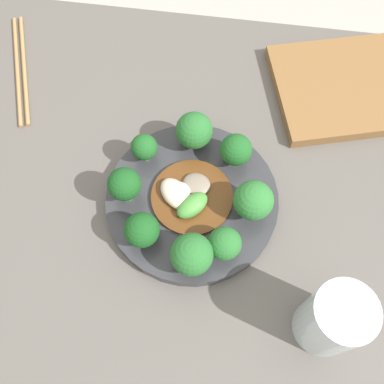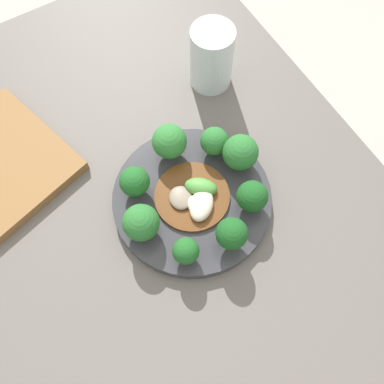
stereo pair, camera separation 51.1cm
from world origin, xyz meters
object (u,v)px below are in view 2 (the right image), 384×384
Objects in this scene: broccoli_west at (232,234)px; drinking_glass at (211,57)px; broccoli_north at (141,223)px; broccoli_southwest at (252,197)px; broccoli_southeast at (214,141)px; stirfry_center at (195,197)px; broccoli_northwest at (186,251)px; broccoli_northeast at (135,182)px; plate at (192,200)px; broccoli_east at (169,142)px; broccoli_south at (240,153)px; cutting_board at (0,163)px.

drinking_glass is (0.29, -0.15, 0.00)m from broccoli_west.
broccoli_southwest is at bearing -106.25° from broccoli_north.
broccoli_southeast reaches higher than stirfry_center.
broccoli_northeast is (0.14, 0.01, 0.00)m from broccoli_northwest.
plate is 4.45× the size of broccoli_northeast.
broccoli_southwest is at bearing -129.18° from plate.
broccoli_northwest is 0.08m from broccoli_north.
broccoli_east is at bearing 63.39° from broccoli_southeast.
broccoli_northeast is at bearing 49.77° from stirfry_center.
broccoli_southwest and broccoli_northeast have the same top height.
broccoli_southeast is 0.45× the size of stirfry_center.
plate is at bearing -128.15° from broccoli_northeast.
broccoli_west is (-0.04, 0.06, 0.01)m from broccoli_southwest.
broccoli_northeast is at bearing 28.51° from broccoli_west.
plate is 3.96× the size of broccoli_west.
drinking_glass is (0.14, -0.23, 0.01)m from broccoli_northeast.
drinking_glass reaches higher than broccoli_northwest.
broccoli_south is 0.19m from broccoli_north.
stirfry_center reaches higher than plate.
broccoli_south is at bearing -121.65° from cutting_board.
broccoli_northeast is at bearing 75.92° from broccoli_south.
plate is at bearing -132.53° from cutting_board.
broccoli_northeast is at bearing -19.70° from broccoli_north.
broccoli_southeast is at bearing -117.95° from cutting_board.
stirfry_center is at bearing 5.84° from broccoli_west.
broccoli_west is at bearing -179.68° from broccoli_east.
broccoli_south is 1.13× the size of broccoli_southwest.
broccoli_east is at bearing 126.65° from drinking_glass.
plate is at bearing 126.20° from broccoli_southeast.
broccoli_east reaches higher than stirfry_center.
broccoli_north is at bearing 73.75° from broccoli_southwest.
broccoli_southeast is 0.37m from cutting_board.
broccoli_northwest is at bearing -174.80° from broccoli_northeast.
broccoli_southeast is 0.45× the size of drinking_glass.
broccoli_southeast is 0.07m from broccoli_east.
broccoli_southeast is 0.15m from broccoli_northeast.
broccoli_southwest is 0.91× the size of broccoli_north.
broccoli_east reaches higher than broccoli_northeast.
broccoli_northeast is (0.06, 0.07, 0.04)m from plate.
broccoli_northeast is 0.07m from broccoli_north.
broccoli_south reaches higher than broccoli_northeast.
broccoli_southeast is at bearing -116.61° from broccoli_east.
broccoli_west is at bearing 153.35° from drinking_glass.
broccoli_south is 0.10m from stirfry_center.
plate is 0.11m from broccoli_west.
stirfry_center is (-0.06, -0.07, -0.02)m from broccoli_northeast.
drinking_glass is (0.18, -0.06, 0.00)m from broccoli_south.
broccoli_north is at bearing 129.48° from drinking_glass.
stirfry_center is 0.45× the size of cutting_board.
plate is 0.10m from broccoli_east.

